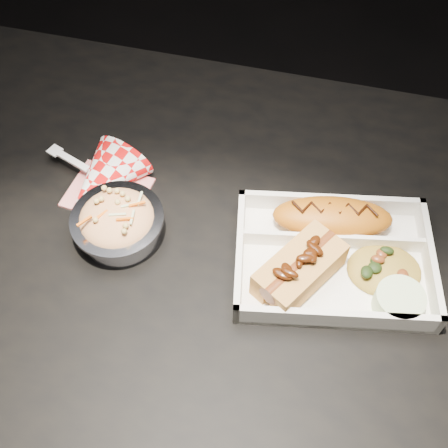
{
  "coord_description": "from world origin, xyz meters",
  "views": [
    {
      "loc": [
        0.1,
        -0.36,
        1.39
      ],
      "look_at": [
        0.0,
        0.03,
        0.81
      ],
      "focal_mm": 45.0,
      "sensor_mm": 36.0,
      "label": 1
    }
  ],
  "objects_px": {
    "foil_coleslaw_cup": "(118,222)",
    "hotdog": "(300,268)",
    "napkin_fork": "(102,179)",
    "food_tray": "(332,260)",
    "dining_table": "(216,300)",
    "fried_pastry": "(332,217)"
  },
  "relations": [
    {
      "from": "dining_table",
      "to": "fried_pastry",
      "type": "bearing_deg",
      "value": 35.48
    },
    {
      "from": "fried_pastry",
      "to": "food_tray",
      "type": "bearing_deg",
      "value": -79.28
    },
    {
      "from": "food_tray",
      "to": "napkin_fork",
      "type": "distance_m",
      "value": 0.34
    },
    {
      "from": "dining_table",
      "to": "food_tray",
      "type": "height_order",
      "value": "food_tray"
    },
    {
      "from": "foil_coleslaw_cup",
      "to": "fried_pastry",
      "type": "bearing_deg",
      "value": 15.32
    },
    {
      "from": "napkin_fork",
      "to": "hotdog",
      "type": "bearing_deg",
      "value": 4.12
    },
    {
      "from": "foil_coleslaw_cup",
      "to": "food_tray",
      "type": "bearing_deg",
      "value": 4.19
    },
    {
      "from": "food_tray",
      "to": "napkin_fork",
      "type": "bearing_deg",
      "value": 160.73
    },
    {
      "from": "foil_coleslaw_cup",
      "to": "hotdog",
      "type": "bearing_deg",
      "value": -3.24
    },
    {
      "from": "dining_table",
      "to": "hotdog",
      "type": "height_order",
      "value": "hotdog"
    },
    {
      "from": "dining_table",
      "to": "napkin_fork",
      "type": "xyz_separation_m",
      "value": [
        -0.19,
        0.09,
        0.11
      ]
    },
    {
      "from": "hotdog",
      "to": "foil_coleslaw_cup",
      "type": "bearing_deg",
      "value": 118.15
    },
    {
      "from": "food_tray",
      "to": "napkin_fork",
      "type": "xyz_separation_m",
      "value": [
        -0.34,
        0.05,
        0.01
      ]
    },
    {
      "from": "dining_table",
      "to": "napkin_fork",
      "type": "bearing_deg",
      "value": 154.13
    },
    {
      "from": "food_tray",
      "to": "dining_table",
      "type": "bearing_deg",
      "value": -174.57
    },
    {
      "from": "dining_table",
      "to": "napkin_fork",
      "type": "height_order",
      "value": "napkin_fork"
    },
    {
      "from": "hotdog",
      "to": "napkin_fork",
      "type": "distance_m",
      "value": 0.31
    },
    {
      "from": "hotdog",
      "to": "napkin_fork",
      "type": "height_order",
      "value": "napkin_fork"
    },
    {
      "from": "dining_table",
      "to": "hotdog",
      "type": "distance_m",
      "value": 0.16
    },
    {
      "from": "dining_table",
      "to": "foil_coleslaw_cup",
      "type": "xyz_separation_m",
      "value": [
        -0.14,
        0.02,
        0.12
      ]
    },
    {
      "from": "dining_table",
      "to": "food_tray",
      "type": "xyz_separation_m",
      "value": [
        0.15,
        0.04,
        0.1
      ]
    },
    {
      "from": "napkin_fork",
      "to": "foil_coleslaw_cup",
      "type": "bearing_deg",
      "value": -33.71
    }
  ]
}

